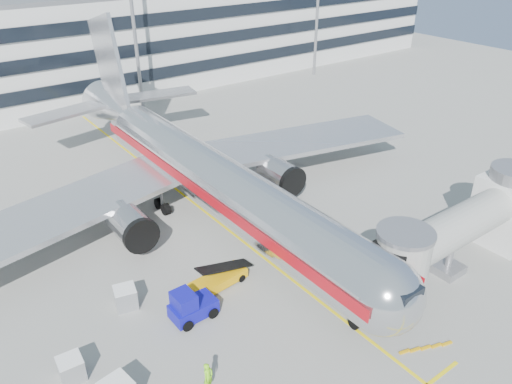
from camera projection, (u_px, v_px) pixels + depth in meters
ground at (280, 271)px, 39.81m from camera, size 180.00×180.00×0.00m
lead_in_line at (213, 218)px, 46.87m from camera, size 0.25×70.00×0.01m
main_jet at (202, 171)px, 46.08m from camera, size 50.95×48.70×16.06m
jet_bridge at (468, 224)px, 38.71m from camera, size 17.80×4.50×7.00m
terminal at (45, 46)px, 77.07m from camera, size 150.00×24.25×15.60m
light_mast_centre at (131, 5)px, 66.64m from camera, size 2.40×1.20×25.45m
belt_loader at (218, 279)px, 37.82m from camera, size 4.86×2.10×2.29m
baggage_tug at (190, 306)px, 34.53m from camera, size 3.23×2.11×2.39m
cargo_container_left at (71, 368)px, 30.07m from camera, size 1.52×1.52×1.52m
cargo_container_right at (126, 297)px, 35.73m from camera, size 1.82×1.82×1.61m
ramp_worker at (208, 377)px, 29.18m from camera, size 0.87×0.72×2.03m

